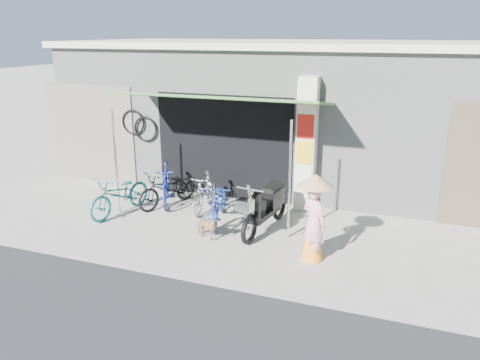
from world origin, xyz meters
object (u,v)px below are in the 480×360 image
(bike_blue, at_px, (166,185))
(bike_silver, at_px, (205,192))
(bike_teal, at_px, (120,194))
(bike_black, at_px, (168,188))
(street_dog, at_px, (206,227))
(bike_navy, at_px, (219,202))
(moped, at_px, (266,207))
(nun, at_px, (314,218))

(bike_blue, distance_m, bike_silver, 1.03)
(bike_teal, distance_m, bike_silver, 1.88)
(bike_black, height_order, bike_silver, bike_silver)
(bike_blue, xyz_separation_m, street_dog, (1.70, -1.51, -0.22))
(bike_silver, distance_m, bike_navy, 0.80)
(bike_silver, relative_size, moped, 0.75)
(bike_blue, height_order, nun, nun)
(nun, bearing_deg, moped, -4.50)
(bike_navy, distance_m, street_dog, 0.91)
(bike_navy, xyz_separation_m, street_dog, (0.09, -0.88, -0.21))
(moped, bearing_deg, bike_navy, -174.03)
(bike_navy, height_order, nun, nun)
(moped, bearing_deg, bike_teal, -166.98)
(bike_silver, bearing_deg, moped, -24.67)
(bike_navy, bearing_deg, bike_black, 147.58)
(bike_silver, xyz_separation_m, street_dog, (0.67, -1.44, -0.19))
(street_dog, bearing_deg, bike_navy, 24.04)
(bike_silver, bearing_deg, bike_blue, 171.79)
(bike_black, bearing_deg, bike_teal, -110.74)
(nun, bearing_deg, bike_blue, 12.00)
(bike_blue, relative_size, nun, 0.98)
(bike_silver, height_order, moped, moped)
(bike_teal, relative_size, bike_blue, 1.11)
(bike_navy, bearing_deg, moped, -16.56)
(bike_blue, relative_size, moped, 0.80)
(bike_black, distance_m, nun, 4.03)
(bike_teal, xyz_separation_m, bike_silver, (1.67, 0.86, -0.02))
(bike_teal, relative_size, nun, 1.09)
(street_dog, bearing_deg, bike_black, 67.15)
(bike_navy, bearing_deg, bike_blue, 144.87)
(moped, bearing_deg, nun, -31.04)
(bike_blue, height_order, moped, moped)
(street_dog, bearing_deg, bike_silver, 43.22)
(bike_blue, xyz_separation_m, bike_black, (0.12, -0.13, -0.03))
(moped, relative_size, nun, 1.23)
(bike_silver, bearing_deg, bike_black, 179.19)
(bike_blue, bearing_deg, moped, -39.16)
(bike_black, relative_size, bike_navy, 0.95)
(bike_black, relative_size, moped, 0.84)
(bike_teal, distance_m, street_dog, 2.42)
(bike_black, relative_size, bike_silver, 1.13)
(bike_black, xyz_separation_m, street_dog, (1.58, -1.39, -0.18))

